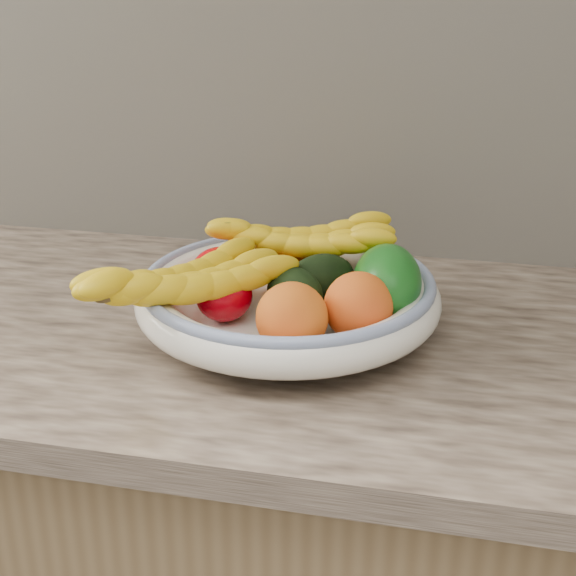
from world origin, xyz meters
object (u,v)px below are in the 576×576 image
(fruit_bowl, at_px, (288,296))
(banana_bunch_front, at_px, (185,288))
(banana_bunch_back, at_px, (300,245))
(green_mango, at_px, (387,282))

(fruit_bowl, height_order, banana_bunch_front, banana_bunch_front)
(fruit_bowl, height_order, banana_bunch_back, banana_bunch_back)
(fruit_bowl, distance_m, banana_bunch_front, 0.14)
(banana_bunch_back, xyz_separation_m, banana_bunch_front, (-0.11, -0.17, -0.01))
(green_mango, distance_m, banana_bunch_back, 0.15)
(banana_bunch_back, bearing_deg, fruit_bowl, -98.79)
(green_mango, height_order, banana_bunch_front, green_mango)
(green_mango, bearing_deg, banana_bunch_back, 135.08)
(banana_bunch_back, height_order, banana_bunch_front, banana_bunch_back)
(green_mango, bearing_deg, banana_bunch_front, -172.90)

